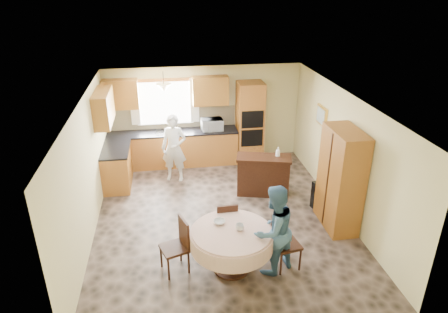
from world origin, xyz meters
name	(u,v)px	position (x,y,z in m)	size (l,w,h in m)	color
floor	(221,217)	(0.00, 0.00, 0.00)	(5.00, 6.00, 0.01)	brown
ceiling	(221,100)	(0.00, 0.00, 2.50)	(5.00, 6.00, 0.01)	white
wall_back	(204,114)	(0.00, 3.00, 1.25)	(5.00, 0.02, 2.50)	beige
wall_front	(255,264)	(0.00, -3.00, 1.25)	(5.00, 0.02, 2.50)	beige
wall_left	(87,171)	(-2.50, 0.00, 1.25)	(0.02, 6.00, 2.50)	beige
wall_right	(343,155)	(2.50, 0.00, 1.25)	(0.02, 6.00, 2.50)	beige
window	(165,103)	(-1.00, 2.98, 1.60)	(1.40, 0.03, 1.10)	white
curtain_left	(134,103)	(-1.75, 2.93, 1.65)	(0.22, 0.02, 1.15)	white
curtain_right	(195,100)	(-0.25, 2.93, 1.65)	(0.22, 0.02, 1.15)	white
base_cab_back	(174,149)	(-0.85, 2.70, 0.44)	(3.30, 0.60, 0.88)	#C67834
counter_back	(173,132)	(-0.85, 2.70, 0.90)	(3.30, 0.64, 0.04)	black
base_cab_left	(117,167)	(-2.20, 1.80, 0.44)	(0.60, 1.20, 0.88)	#C67834
counter_left	(115,149)	(-2.20, 1.80, 0.90)	(0.64, 1.20, 0.04)	black
backsplash	(172,118)	(-0.85, 2.99, 1.18)	(3.30, 0.02, 0.55)	beige
wall_cab_left	(121,94)	(-2.05, 2.83, 1.91)	(0.85, 0.33, 0.72)	#AC772B
wall_cab_right	(210,91)	(0.15, 2.83, 1.91)	(0.90, 0.33, 0.72)	#AC772B
wall_cab_side	(103,107)	(-2.33, 1.80, 1.91)	(0.33, 1.20, 0.72)	#AC772B
oven_tower	(250,123)	(1.15, 2.69, 1.06)	(0.66, 0.62, 2.12)	#C67834
oven_upper	(253,120)	(1.15, 2.38, 1.25)	(0.56, 0.01, 0.45)	black
oven_lower	(252,138)	(1.15, 2.38, 0.75)	(0.56, 0.01, 0.45)	black
pendant	(164,88)	(-1.00, 2.50, 2.12)	(0.36, 0.36, 0.18)	beige
sideboard	(263,176)	(1.08, 0.86, 0.43)	(1.20, 0.49, 0.85)	#3A1D0F
space_heater	(324,195)	(2.20, 0.05, 0.30)	(0.44, 0.31, 0.60)	black
cupboard	(341,180)	(2.22, -0.58, 1.00)	(0.53, 1.05, 2.00)	#C67834
dining_table	(232,239)	(-0.06, -1.59, 0.61)	(1.37, 1.37, 0.78)	#3A1D0F
chair_left	(178,243)	(-0.92, -1.45, 0.53)	(0.52, 0.52, 0.95)	#3A1D0F
chair_back	(226,222)	(-0.04, -0.92, 0.50)	(0.40, 0.40, 0.91)	#3A1D0F
chair_right	(283,241)	(0.79, -1.67, 0.53)	(0.48, 0.48, 0.96)	#3A1D0F
framed_picture	(322,116)	(2.47, 1.21, 1.67)	(0.06, 0.52, 0.43)	gold
microwave	(212,125)	(0.15, 2.65, 1.07)	(0.54, 0.37, 0.30)	silver
person_sink	(174,148)	(-0.85, 1.86, 0.82)	(0.60, 0.39, 1.64)	silver
person_dining	(273,230)	(0.61, -1.70, 0.79)	(0.77, 0.60, 1.58)	#3E6588
bowl_sideboard	(251,159)	(0.79, 0.86, 0.88)	(0.21, 0.21, 0.05)	#B2B2B2
bottle_sideboard	(278,153)	(1.39, 0.86, 0.99)	(0.10, 0.10, 0.27)	silver
cup_table	(240,227)	(0.07, -1.59, 0.83)	(0.14, 0.14, 0.11)	#B2B2B2
bowl_table	(219,222)	(-0.23, -1.36, 0.81)	(0.20, 0.20, 0.06)	#B2B2B2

